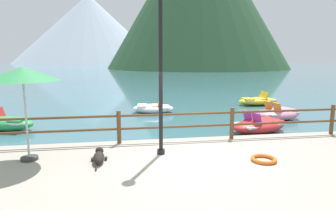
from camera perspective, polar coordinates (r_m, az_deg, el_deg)
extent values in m
plane|color=#3D6B75|center=(46.62, -7.09, 5.94)|extent=(200.00, 200.00, 0.00)
cylinder|color=brown|center=(8.30, -9.79, -4.42)|extent=(0.12, 0.12, 0.95)
cylinder|color=brown|center=(8.91, 12.67, -3.55)|extent=(0.12, 0.12, 0.95)
cylinder|color=brown|center=(10.63, 29.98, -2.50)|extent=(0.12, 0.12, 0.95)
cylinder|color=brown|center=(8.37, 1.86, -1.83)|extent=(23.80, 0.07, 0.07)
cylinder|color=brown|center=(8.45, 1.85, -4.36)|extent=(23.80, 0.07, 0.07)
cylinder|color=black|center=(7.05, -1.47, 5.45)|extent=(0.10, 0.10, 3.91)
cylinder|color=black|center=(7.43, -1.41, -9.29)|extent=(0.20, 0.20, 0.12)
cylinder|color=#B2B2B7|center=(7.53, -26.49, -2.63)|extent=(0.05, 0.05, 2.00)
cone|color=#338E4C|center=(7.40, -27.11, 5.58)|extent=(1.70, 1.70, 0.32)
cylinder|color=#333333|center=(7.77, -25.96, -9.57)|extent=(0.40, 0.40, 0.08)
ellipsoid|color=black|center=(7.02, -13.68, -10.20)|extent=(0.28, 0.65, 0.24)
sphere|color=black|center=(7.36, -13.55, -8.92)|extent=(0.20, 0.20, 0.20)
ellipsoid|color=black|center=(7.47, -13.51, -8.80)|extent=(0.08, 0.12, 0.08)
cylinder|color=black|center=(6.65, -14.16, -12.06)|extent=(0.05, 0.22, 0.04)
ellipsoid|color=black|center=(7.19, -12.30, -10.34)|extent=(0.08, 0.20, 0.07)
ellipsoid|color=black|center=(7.20, -14.88, -10.40)|extent=(0.08, 0.20, 0.07)
torus|color=orange|center=(7.32, 18.59, -10.23)|extent=(0.61, 0.61, 0.09)
ellipsoid|color=red|center=(11.53, 17.68, -3.99)|extent=(2.59, 1.87, 0.50)
cube|color=silver|center=(11.51, 17.70, -3.57)|extent=(2.04, 1.51, 0.06)
cube|color=purple|center=(11.20, 17.95, -3.57)|extent=(0.50, 0.50, 0.08)
cube|color=purple|center=(11.04, 17.33, -2.56)|extent=(0.32, 0.44, 0.43)
cube|color=purple|center=(11.55, 16.24, -3.09)|extent=(0.50, 0.50, 0.08)
cube|color=purple|center=(11.39, 15.62, -2.11)|extent=(0.32, 0.44, 0.43)
cube|color=red|center=(11.94, 19.93, -2.93)|extent=(0.75, 0.98, 0.12)
ellipsoid|color=white|center=(14.82, -2.99, -0.70)|extent=(2.26, 1.60, 0.46)
cube|color=silver|center=(14.80, -2.99, -0.39)|extent=(1.77, 1.31, 0.06)
cube|color=orange|center=(15.06, -2.38, 0.06)|extent=(0.44, 0.44, 0.08)
cube|color=orange|center=(15.03, -1.70, 0.89)|extent=(0.25, 0.42, 0.43)
cube|color=orange|center=(14.52, -2.37, -0.30)|extent=(0.44, 0.44, 0.08)
cube|color=orange|center=(14.49, -1.66, 0.56)|extent=(0.25, 0.42, 0.43)
cube|color=white|center=(14.81, -5.24, -0.18)|extent=(0.57, 1.01, 0.12)
ellipsoid|color=pink|center=(14.13, 21.12, -1.69)|extent=(2.49, 1.91, 0.53)
cube|color=silver|center=(14.12, 21.14, -1.32)|extent=(1.96, 1.54, 0.06)
cube|color=orange|center=(13.80, 21.48, -1.29)|extent=(0.49, 0.49, 0.08)
cube|color=orange|center=(13.63, 21.01, -0.44)|extent=(0.30, 0.44, 0.43)
cube|color=orange|center=(14.18, 19.90, -0.91)|extent=(0.49, 0.49, 0.08)
cube|color=orange|center=(14.02, 19.42, -0.09)|extent=(0.30, 0.44, 0.43)
cube|color=pink|center=(14.54, 22.85, -0.89)|extent=(0.72, 1.06, 0.12)
ellipsoid|color=yellow|center=(18.07, 17.58, 0.72)|extent=(2.56, 1.23, 0.46)
cube|color=silver|center=(18.06, 17.59, 0.97)|extent=(2.00, 1.01, 0.06)
cube|color=yellow|center=(18.33, 17.77, 1.31)|extent=(0.42, 0.42, 0.08)
cube|color=yellow|center=(18.40, 18.30, 2.00)|extent=(0.23, 0.41, 0.43)
cube|color=yellow|center=(17.95, 18.47, 1.11)|extent=(0.42, 0.42, 0.08)
cube|color=yellow|center=(18.02, 19.00, 1.81)|extent=(0.23, 0.41, 0.43)
cube|color=yellow|center=(17.73, 15.66, 1.11)|extent=(0.59, 0.80, 0.12)
ellipsoid|color=green|center=(12.98, -29.81, -3.24)|extent=(2.61, 1.82, 0.54)
cube|color=silver|center=(12.96, -29.85, -2.83)|extent=(2.05, 1.46, 0.06)
cube|color=red|center=(13.23, -29.86, -2.30)|extent=(0.51, 0.51, 0.08)
cube|color=red|center=(13.30, -30.54, -1.33)|extent=(0.32, 0.44, 0.43)
cube|color=green|center=(12.55, -27.56, -2.74)|extent=(0.74, 0.91, 0.12)
cone|color=#284C2D|center=(83.09, -1.85, 15.77)|extent=(26.12, 26.12, 23.80)
cone|color=#9EADBC|center=(145.53, -15.41, 14.37)|extent=(69.36, 69.36, 31.94)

